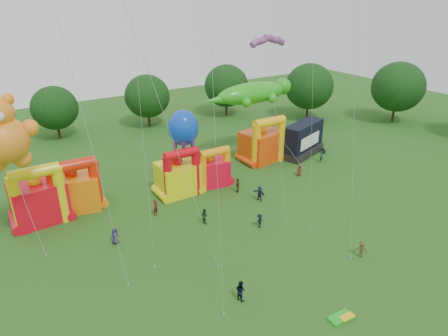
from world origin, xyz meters
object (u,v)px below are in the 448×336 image
bouncy_castle_2 (179,176)px  stage_trailer (303,139)px  teddy_bear_kite (9,153)px  gecko_kite (268,118)px  bouncy_castle_0 (39,199)px  octopus_kite (183,131)px  spectator_0 (115,236)px  spectator_4 (238,185)px

bouncy_castle_2 → stage_trailer: bouncy_castle_2 is taller
teddy_bear_kite → gecko_kite: (33.90, 5.98, -3.73)m
bouncy_castle_0 → stage_trailer: bouncy_castle_0 is taller
octopus_kite → spectator_0: bearing=-147.5°
teddy_bear_kite → octopus_kite: 19.61m
teddy_bear_kite → spectator_0: bearing=-27.4°
bouncy_castle_0 → bouncy_castle_2: 15.91m
teddy_bear_kite → spectator_4: bearing=-2.2°
bouncy_castle_2 → gecko_kite: gecko_kite is taller
gecko_kite → spectator_0: size_ratio=8.42×
gecko_kite → octopus_kite: 15.03m
stage_trailer → spectator_4: size_ratio=4.44×
teddy_bear_kite → octopus_kite: teddy_bear_kite is taller
stage_trailer → spectator_0: 33.43m
bouncy_castle_0 → spectator_0: (5.46, -8.62, -1.75)m
spectator_0 → spectator_4: (16.77, 2.90, 0.06)m
bouncy_castle_2 → spectator_4: size_ratio=3.30×
bouncy_castle_0 → teddy_bear_kite: bearing=-111.8°
octopus_kite → spectator_4: (5.03, -4.58, -6.72)m
octopus_kite → spectator_0: octopus_kite is taller
bouncy_castle_0 → bouncy_castle_2: bearing=-7.8°
bouncy_castle_0 → bouncy_castle_2: (15.76, -2.16, -0.24)m
bouncy_castle_0 → gecko_kite: gecko_kite is taller
bouncy_castle_0 → spectator_0: bearing=-57.7°
bouncy_castle_2 → gecko_kite: (16.22, 3.34, 3.98)m
bouncy_castle_2 → stage_trailer: size_ratio=0.74×
bouncy_castle_0 → teddy_bear_kite: 9.08m
bouncy_castle_0 → octopus_kite: bearing=-3.8°
bouncy_castle_0 → octopus_kite: (17.19, -1.14, 5.02)m
octopus_kite → gecko_kite: bearing=8.9°
bouncy_castle_2 → spectator_4: 7.52m
spectator_4 → bouncy_castle_0: bearing=-59.0°
gecko_kite → octopus_kite: (-14.79, -2.32, 1.28)m
spectator_0 → teddy_bear_kite: bearing=137.5°
teddy_bear_kite → spectator_4: teddy_bear_kite is taller
bouncy_castle_0 → spectator_4: (22.22, -5.72, -1.70)m
stage_trailer → gecko_kite: bearing=164.6°
bouncy_castle_2 → spectator_4: (6.46, -3.57, -1.46)m
stage_trailer → spectator_0: size_ratio=4.71×
bouncy_castle_2 → spectator_4: bearing=-28.9°
stage_trailer → bouncy_castle_2: bearing=-175.5°
bouncy_castle_2 → stage_trailer: 22.14m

